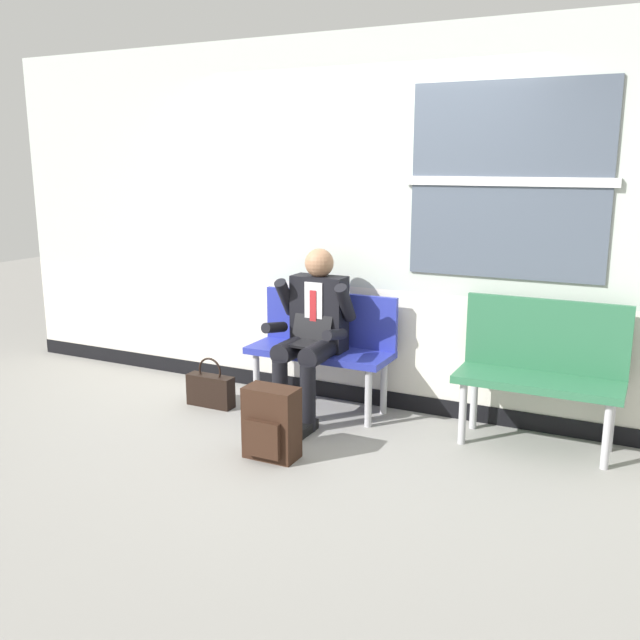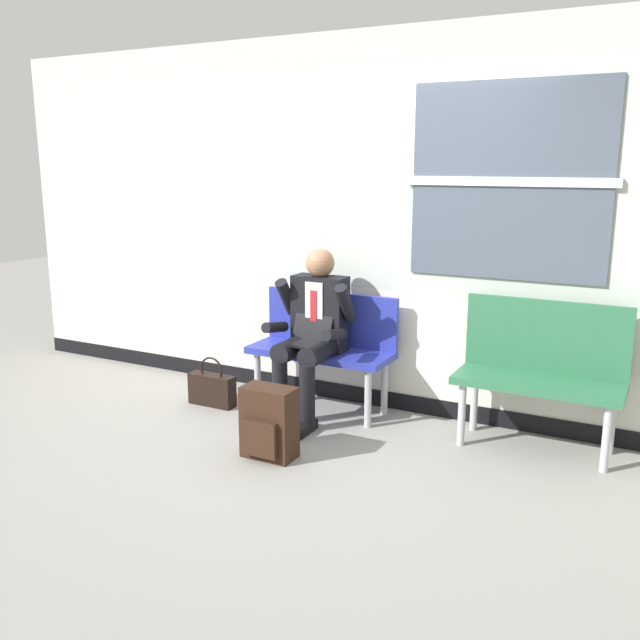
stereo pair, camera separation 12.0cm
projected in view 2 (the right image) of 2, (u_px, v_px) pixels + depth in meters
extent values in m
plane|color=gray|center=(329.00, 426.00, 4.95)|extent=(18.00, 18.00, 0.00)
cube|color=beige|center=(368.00, 163.00, 5.07)|extent=(6.68, 0.12, 1.83)
cube|color=silver|center=(365.00, 336.00, 5.36)|extent=(6.68, 0.12, 0.78)
cube|color=black|center=(365.00, 393.00, 5.46)|extent=(6.68, 0.14, 0.13)
cube|color=#4C5666|center=(508.00, 182.00, 4.57)|extent=(1.31, 0.02, 1.29)
cube|color=silver|center=(508.00, 182.00, 4.56)|extent=(1.39, 0.03, 0.06)
cube|color=#28339E|center=(320.00, 353.00, 5.17)|extent=(1.08, 0.42, 0.05)
cube|color=#28339E|center=(331.00, 318.00, 5.28)|extent=(1.08, 0.04, 0.40)
cylinder|color=#B7B7BC|center=(258.00, 380.00, 5.30)|extent=(0.05, 0.05, 0.43)
cylinder|color=#B7B7BC|center=(278.00, 370.00, 5.56)|extent=(0.05, 0.05, 0.43)
cylinder|color=#B7B7BC|center=(368.00, 398.00, 4.89)|extent=(0.05, 0.05, 0.43)
cylinder|color=#B7B7BC|center=(384.00, 387.00, 5.15)|extent=(0.05, 0.05, 0.43)
cube|color=#2D6B47|center=(538.00, 383.00, 4.46)|extent=(1.05, 0.42, 0.05)
cube|color=#2D6B47|center=(546.00, 337.00, 4.55)|extent=(1.05, 0.04, 0.48)
cylinder|color=#B7B7BC|center=(462.00, 414.00, 4.58)|extent=(0.05, 0.05, 0.43)
cylinder|color=#B7B7BC|center=(474.00, 401.00, 4.84)|extent=(0.05, 0.05, 0.43)
cylinder|color=#B7B7BC|center=(606.00, 439.00, 4.18)|extent=(0.05, 0.05, 0.43)
cylinder|color=#B7B7BC|center=(611.00, 423.00, 4.44)|extent=(0.05, 0.05, 0.43)
cylinder|color=black|center=(293.00, 348.00, 5.02)|extent=(0.15, 0.40, 0.15)
cylinder|color=black|center=(280.00, 393.00, 4.92)|extent=(0.11, 0.11, 0.48)
cube|color=black|center=(276.00, 423.00, 4.92)|extent=(0.10, 0.26, 0.07)
cylinder|color=black|center=(320.00, 352.00, 4.92)|extent=(0.15, 0.40, 0.15)
cylinder|color=black|center=(307.00, 398.00, 4.82)|extent=(0.11, 0.11, 0.48)
cube|color=black|center=(303.00, 428.00, 4.82)|extent=(0.10, 0.26, 0.07)
cube|color=black|center=(320.00, 313.00, 5.10)|extent=(0.40, 0.18, 0.55)
cube|color=silver|center=(314.00, 309.00, 5.01)|extent=(0.14, 0.01, 0.39)
cube|color=#B22328|center=(313.00, 313.00, 5.01)|extent=(0.05, 0.01, 0.33)
sphere|color=#9E7051|center=(320.00, 263.00, 5.02)|extent=(0.21, 0.21, 0.21)
cylinder|color=black|center=(287.00, 297.00, 5.13)|extent=(0.09, 0.25, 0.30)
cylinder|color=black|center=(275.00, 327.00, 5.03)|extent=(0.08, 0.27, 0.12)
cylinder|color=black|center=(346.00, 303.00, 4.91)|extent=(0.09, 0.25, 0.30)
cylinder|color=black|center=(335.00, 335.00, 4.81)|extent=(0.08, 0.27, 0.12)
cube|color=black|center=(304.00, 344.00, 4.94)|extent=(0.30, 0.22, 0.02)
cube|color=black|center=(313.00, 325.00, 5.02)|extent=(0.30, 0.08, 0.21)
cube|color=#331E14|center=(269.00, 422.00, 4.39)|extent=(0.34, 0.19, 0.46)
cube|color=#331E14|center=(260.00, 439.00, 4.31)|extent=(0.24, 0.04, 0.23)
cube|color=black|center=(212.00, 390.00, 5.36)|extent=(0.38, 0.12, 0.24)
torus|color=black|center=(211.00, 370.00, 5.32)|extent=(0.20, 0.02, 0.20)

